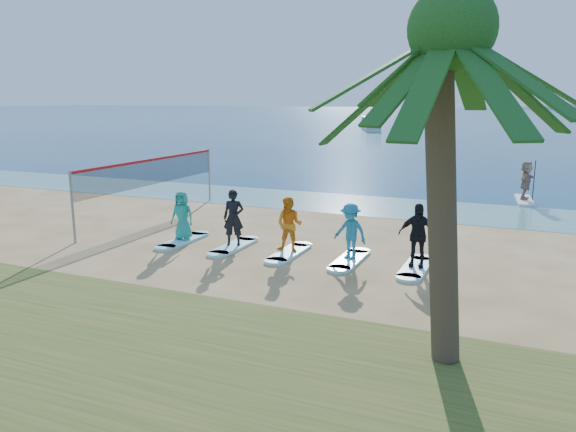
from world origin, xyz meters
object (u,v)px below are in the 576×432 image
at_px(palm_tree, 452,32).
at_px(surfboard_3, 350,260).
at_px(paddleboarder, 526,180).
at_px(student_3, 350,231).
at_px(boat_offshore_a, 371,130).
at_px(paddleboard, 524,200).
at_px(volleyball_net, 152,172).
at_px(student_1, 234,218).
at_px(surfboard_4, 416,268).
at_px(surfboard_1, 234,246).
at_px(student_4, 417,235).
at_px(surfboard_2, 289,253).
at_px(surfboard_0, 183,240).
at_px(student_0, 182,215).
at_px(student_2, 289,225).

height_order(palm_tree, surfboard_3, palm_tree).
relative_size(paddleboarder, student_3, 1.07).
bearing_deg(boat_offshore_a, student_3, -96.47).
relative_size(surfboard_3, student_3, 1.29).
bearing_deg(paddleboard, volleyball_net, -149.55).
relative_size(student_1, surfboard_4, 0.85).
bearing_deg(student_1, surfboard_1, 0.00).
distance_m(student_3, student_4, 2.01).
bearing_deg(surfboard_2, student_1, 180.00).
relative_size(surfboard_1, surfboard_3, 1.00).
bearing_deg(surfboard_0, student_0, 0.00).
relative_size(surfboard_1, surfboard_2, 1.00).
bearing_deg(student_0, surfboard_1, -4.02).
bearing_deg(student_1, student_4, -18.88).
bearing_deg(surfboard_1, paddleboarder, 56.43).
bearing_deg(surfboard_2, paddleboard, 62.94).
bearing_deg(student_2, surfboard_1, 176.30).
bearing_deg(student_1, palm_tree, -56.37).
height_order(volleyball_net, surfboard_3, volleyball_net).
xyz_separation_m(boat_offshore_a, surfboard_1, (14.65, -70.86, 0.04)).
relative_size(boat_offshore_a, student_2, 5.19).
relative_size(surfboard_3, student_4, 1.18).
relative_size(surfboard_1, student_1, 1.18).
xyz_separation_m(surfboard_1, student_2, (2.01, 0.00, 0.92)).
height_order(volleyball_net, student_1, volleyball_net).
distance_m(paddleboarder, student_4, 13.39).
bearing_deg(student_3, student_0, -163.41).
distance_m(palm_tree, surfboard_0, 12.53).
bearing_deg(surfboard_1, surfboard_3, 0.00).
height_order(paddleboarder, boat_offshore_a, paddleboarder).
relative_size(surfboard_0, surfboard_2, 1.00).
height_order(surfboard_3, student_4, student_4).
xyz_separation_m(boat_offshore_a, surfboard_2, (16.66, -70.86, 0.04)).
height_order(boat_offshore_a, surfboard_2, boat_offshore_a).
bearing_deg(student_1, paddleboard, 37.55).
xyz_separation_m(paddleboard, student_4, (-2.69, -13.12, 0.96)).
bearing_deg(student_4, boat_offshore_a, 104.89).
xyz_separation_m(surfboard_4, student_4, (0.00, 0.00, 0.98)).
height_order(paddleboard, surfboard_2, paddleboard).
bearing_deg(student_0, palm_tree, -35.16).
bearing_deg(palm_tree, student_2, 133.61).
distance_m(surfboard_2, student_3, 2.20).
relative_size(student_0, student_1, 0.90).
bearing_deg(paddleboard, surfboard_0, -134.87).
relative_size(paddleboarder, boat_offshore_a, 0.20).
bearing_deg(surfboard_1, student_0, 180.00).
distance_m(student_0, surfboard_3, 6.09).
xyz_separation_m(student_0, surfboard_1, (2.01, 0.00, -0.89)).
relative_size(surfboard_1, surfboard_4, 1.00).
xyz_separation_m(paddleboard, boat_offshore_a, (-23.36, 57.75, -0.06)).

